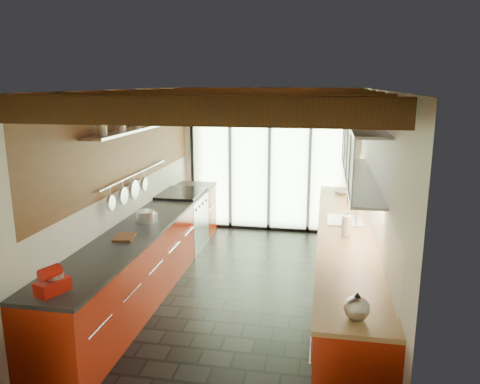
{
  "coord_description": "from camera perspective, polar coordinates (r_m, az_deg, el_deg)",
  "views": [
    {
      "loc": [
        0.98,
        -5.62,
        2.68
      ],
      "look_at": [
        -0.12,
        0.4,
        1.25
      ],
      "focal_mm": 35.0,
      "sensor_mm": 36.0,
      "label": 1
    }
  ],
  "objects": [
    {
      "name": "sink_assembly",
      "position": [
        6.27,
        12.78,
        -3.11
      ],
      "size": [
        0.45,
        0.52,
        0.43
      ],
      "color": "silver",
      "rests_on": "right_counter"
    },
    {
      "name": "pot_large",
      "position": [
        6.17,
        -11.49,
        -2.96
      ],
      "size": [
        0.25,
        0.25,
        0.15
      ],
      "primitive_type": "cylinder",
      "rotation": [
        0.0,
        0.0,
        0.03
      ],
      "color": "silver",
      "rests_on": "left_counter"
    },
    {
      "name": "room_shell",
      "position": [
        5.79,
        0.45,
        2.95
      ],
      "size": [
        5.5,
        5.5,
        5.5
      ],
      "color": "silver",
      "rests_on": "ground"
    },
    {
      "name": "ceiling_beams",
      "position": [
        6.08,
        1.09,
        11.1
      ],
      "size": [
        3.14,
        5.06,
        4.9
      ],
      "color": "#593316",
      "rests_on": "ground"
    },
    {
      "name": "left_counter",
      "position": [
        6.45,
        -10.89,
        -7.22
      ],
      "size": [
        0.68,
        5.0,
        0.92
      ],
      "color": "#A5220C",
      "rests_on": "ground"
    },
    {
      "name": "ground",
      "position": [
        6.3,
        0.42,
        -12.01
      ],
      "size": [
        5.5,
        5.5,
        0.0
      ],
      "primitive_type": "plane",
      "color": "black",
      "rests_on": "ground"
    },
    {
      "name": "range_stove",
      "position": [
        7.74,
        -7.05,
        -3.53
      ],
      "size": [
        0.66,
        0.9,
        0.97
      ],
      "color": "silver",
      "rests_on": "ground"
    },
    {
      "name": "stand_mixer",
      "position": [
        4.38,
        -21.86,
        -10.12
      ],
      "size": [
        0.25,
        0.32,
        0.25
      ],
      "color": "red",
      "rests_on": "left_counter"
    },
    {
      "name": "bowl",
      "position": [
        7.76,
        12.23,
        -0.04
      ],
      "size": [
        0.31,
        0.31,
        0.06
      ],
      "primitive_type": "imported",
      "rotation": [
        0.0,
        0.0,
        -0.4
      ],
      "color": "silver",
      "rests_on": "right_counter"
    },
    {
      "name": "right_counter",
      "position": [
        6.05,
        12.55,
        -8.7
      ],
      "size": [
        0.68,
        5.0,
        0.92
      ],
      "color": "#A5220C",
      "rests_on": "ground"
    },
    {
      "name": "kettle",
      "position": [
        3.77,
        14.06,
        -13.41
      ],
      "size": [
        0.25,
        0.27,
        0.23
      ],
      "color": "silver",
      "rests_on": "right_counter"
    },
    {
      "name": "upper_cabinets_right",
      "position": [
        5.99,
        14.61,
        4.77
      ],
      "size": [
        0.34,
        3.0,
        3.0
      ],
      "color": "silver",
      "rests_on": "ground"
    },
    {
      "name": "soap_bottle",
      "position": [
        5.96,
        12.74,
        -3.53
      ],
      "size": [
        0.09,
        0.1,
        0.16
      ],
      "primitive_type": "imported",
      "rotation": [
        0.0,
        0.0,
        -0.35
      ],
      "color": "silver",
      "rests_on": "right_counter"
    },
    {
      "name": "cutting_board",
      "position": [
        5.62,
        -13.91,
        -5.38
      ],
      "size": [
        0.26,
        0.33,
        0.03
      ],
      "primitive_type": "cube",
      "rotation": [
        0.0,
        0.0,
        0.17
      ],
      "color": "brown",
      "rests_on": "left_counter"
    },
    {
      "name": "paper_towel",
      "position": [
        5.63,
        12.88,
        -4.08
      ],
      "size": [
        0.14,
        0.14,
        0.3
      ],
      "color": "white",
      "rests_on": "right_counter"
    },
    {
      "name": "left_wall_fixtures",
      "position": [
        6.31,
        -12.61,
        5.56
      ],
      "size": [
        0.28,
        2.6,
        0.96
      ],
      "color": "silver",
      "rests_on": "ground"
    },
    {
      "name": "pot_small",
      "position": [
        6.26,
        -11.17,
        -2.98
      ],
      "size": [
        0.26,
        0.26,
        0.1
      ],
      "primitive_type": "cylinder",
      "rotation": [
        0.0,
        0.0,
        0.03
      ],
      "color": "silver",
      "rests_on": "left_counter"
    },
    {
      "name": "glass_door",
      "position": [
        8.43,
        3.63,
        6.18
      ],
      "size": [
        2.95,
        0.1,
        2.9
      ],
      "color": "#C6EAAD",
      "rests_on": "ground"
    }
  ]
}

